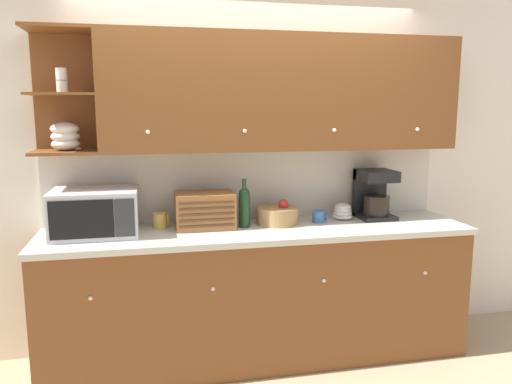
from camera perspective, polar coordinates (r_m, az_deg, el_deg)
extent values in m
plane|color=tan|center=(4.06, -0.69, -16.17)|extent=(24.00, 24.00, 0.00)
cube|color=silver|center=(3.72, -0.82, 2.40)|extent=(5.31, 0.06, 2.60)
cube|color=brown|center=(3.60, 0.33, -11.80)|extent=(2.91, 0.63, 0.91)
cube|color=beige|center=(3.44, 0.39, -4.52)|extent=(2.93, 0.66, 0.04)
sphere|color=white|center=(3.17, -18.39, -11.45)|extent=(0.03, 0.03, 0.03)
sphere|color=white|center=(3.17, -4.94, -10.98)|extent=(0.03, 0.03, 0.03)
sphere|color=white|center=(3.33, 7.77, -9.99)|extent=(0.03, 0.03, 0.03)
sphere|color=white|center=(3.64, 18.76, -8.73)|extent=(0.03, 0.03, 0.03)
cube|color=beige|center=(3.69, -0.70, 0.94)|extent=(2.91, 0.01, 0.53)
cube|color=brown|center=(3.54, 3.21, 11.23)|extent=(2.49, 0.34, 0.79)
cube|color=brown|center=(3.61, -20.84, 10.60)|extent=(0.42, 0.02, 0.79)
cube|color=brown|center=(3.46, -20.86, 4.30)|extent=(0.42, 0.34, 0.02)
cube|color=brown|center=(3.45, -21.23, 10.39)|extent=(0.42, 0.34, 0.02)
cube|color=brown|center=(3.49, -21.64, 16.96)|extent=(0.42, 0.34, 0.02)
sphere|color=white|center=(3.24, -12.24, 6.72)|extent=(0.03, 0.03, 0.03)
sphere|color=white|center=(3.30, -1.27, 6.98)|extent=(0.03, 0.03, 0.03)
sphere|color=white|center=(3.47, 8.96, 7.00)|extent=(0.03, 0.03, 0.03)
sphere|color=white|center=(3.74, 17.98, 6.83)|extent=(0.03, 0.03, 0.03)
ellipsoid|color=silver|center=(3.46, -20.91, 5.13)|extent=(0.18, 0.18, 0.08)
ellipsoid|color=silver|center=(3.46, -20.96, 5.95)|extent=(0.18, 0.18, 0.08)
ellipsoid|color=silver|center=(3.45, -21.01, 6.76)|extent=(0.18, 0.18, 0.08)
cylinder|color=silver|center=(3.45, -21.27, 11.14)|extent=(0.07, 0.07, 0.08)
cylinder|color=silver|center=(3.46, -21.35, 12.45)|extent=(0.07, 0.07, 0.07)
cube|color=silver|center=(3.40, -17.90, -2.22)|extent=(0.54, 0.41, 0.30)
cube|color=black|center=(3.20, -19.32, -3.00)|extent=(0.38, 0.01, 0.24)
cube|color=#2D2D33|center=(3.18, -14.77, -2.86)|extent=(0.12, 0.01, 0.24)
cylinder|color=gold|center=(3.50, -10.91, -3.23)|extent=(0.10, 0.10, 0.10)
torus|color=gold|center=(3.50, -10.03, -3.16)|extent=(0.01, 0.07, 0.07)
cube|color=#996033|center=(3.45, -5.88, -2.09)|extent=(0.40, 0.26, 0.25)
cube|color=#54351C|center=(3.33, -5.60, -3.87)|extent=(0.37, 0.01, 0.02)
cube|color=#54351C|center=(3.33, -5.61, -3.21)|extent=(0.37, 0.01, 0.02)
cube|color=#54351C|center=(3.32, -5.62, -2.55)|extent=(0.37, 0.01, 0.02)
cube|color=#54351C|center=(3.31, -5.63, -1.89)|extent=(0.37, 0.01, 0.02)
cube|color=#54351C|center=(3.30, -5.64, -1.22)|extent=(0.37, 0.01, 0.02)
cylinder|color=#19381E|center=(3.45, -1.34, -2.12)|extent=(0.08, 0.08, 0.23)
sphere|color=#19381E|center=(3.43, -1.35, -0.20)|extent=(0.08, 0.08, 0.08)
cylinder|color=#19381E|center=(3.42, -1.35, 0.85)|extent=(0.03, 0.03, 0.08)
cylinder|color=#A87F4C|center=(3.56, 2.45, -2.70)|extent=(0.30, 0.30, 0.12)
sphere|color=red|center=(3.53, 3.13, -1.43)|extent=(0.08, 0.08, 0.08)
cylinder|color=#38669E|center=(3.64, 7.16, -2.79)|extent=(0.09, 0.09, 0.09)
torus|color=#38669E|center=(3.66, 7.94, -2.72)|extent=(0.01, 0.06, 0.06)
ellipsoid|color=silver|center=(3.77, 9.86, -2.74)|extent=(0.15, 0.15, 0.04)
ellipsoid|color=silver|center=(3.76, 9.87, -2.37)|extent=(0.14, 0.14, 0.05)
ellipsoid|color=silver|center=(3.76, 9.88, -2.00)|extent=(0.13, 0.13, 0.04)
ellipsoid|color=silver|center=(3.75, 9.89, -1.63)|extent=(0.12, 0.12, 0.04)
cube|color=black|center=(3.85, 13.41, -2.70)|extent=(0.25, 0.28, 0.03)
cylinder|color=black|center=(3.82, 13.59, -1.48)|extent=(0.19, 0.19, 0.15)
cube|color=black|center=(3.92, 12.83, 0.00)|extent=(0.25, 0.06, 0.36)
cube|color=black|center=(3.80, 13.59, 1.85)|extent=(0.25, 0.28, 0.08)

